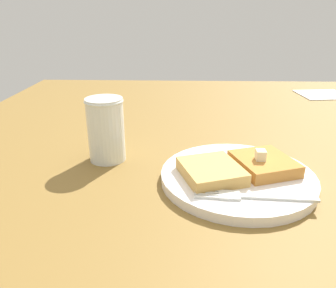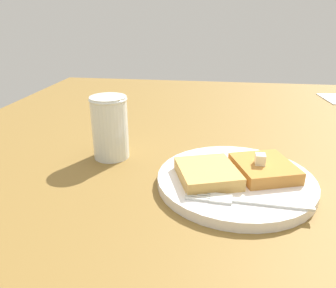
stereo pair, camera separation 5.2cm
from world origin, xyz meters
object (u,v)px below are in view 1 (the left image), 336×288
(fork, at_px, (248,196))
(napkin, at_px, (323,95))
(syrup_jar, at_px, (106,132))
(plate, at_px, (237,176))

(fork, bearing_deg, napkin, -119.06)
(fork, bearing_deg, syrup_jar, -33.83)
(plate, height_order, napkin, plate)
(plate, bearing_deg, fork, 91.37)
(syrup_jar, bearing_deg, plate, 160.84)
(plate, xyz_separation_m, syrup_jar, (0.21, -0.07, 0.04))
(syrup_jar, xyz_separation_m, napkin, (-0.56, -0.48, -0.05))
(fork, relative_size, syrup_jar, 1.48)
(plate, bearing_deg, napkin, -122.14)
(fork, xyz_separation_m, syrup_jar, (0.21, -0.14, 0.03))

